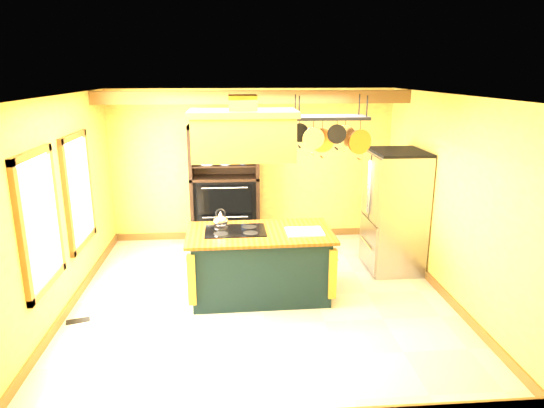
{
  "coord_description": "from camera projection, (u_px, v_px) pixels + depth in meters",
  "views": [
    {
      "loc": [
        -0.34,
        -6.05,
        2.99
      ],
      "look_at": [
        0.17,
        0.3,
        1.23
      ],
      "focal_mm": 32.0,
      "sensor_mm": 36.0,
      "label": 1
    }
  ],
  "objects": [
    {
      "name": "floor",
      "position": [
        261.0,
        297.0,
        6.63
      ],
      "size": [
        5.0,
        5.0,
        0.0
      ],
      "primitive_type": "plane",
      "color": "beige",
      "rests_on": "ground"
    },
    {
      "name": "ceiling",
      "position": [
        260.0,
        95.0,
        5.91
      ],
      "size": [
        5.0,
        5.0,
        0.0
      ],
      "primitive_type": "plane",
      "rotation": [
        3.14,
        0.0,
        0.0
      ],
      "color": "white",
      "rests_on": "wall_back"
    },
    {
      "name": "wall_back",
      "position": [
        252.0,
        165.0,
        8.68
      ],
      "size": [
        5.0,
        0.02,
        2.7
      ],
      "primitive_type": "cube",
      "color": "#E9D355",
      "rests_on": "floor"
    },
    {
      "name": "wall_front",
      "position": [
        279.0,
        283.0,
        3.87
      ],
      "size": [
        5.0,
        0.02,
        2.7
      ],
      "primitive_type": "cube",
      "color": "#E9D355",
      "rests_on": "floor"
    },
    {
      "name": "wall_left",
      "position": [
        62.0,
        206.0,
        6.08
      ],
      "size": [
        0.02,
        5.0,
        2.7
      ],
      "primitive_type": "cube",
      "color": "#E9D355",
      "rests_on": "floor"
    },
    {
      "name": "wall_right",
      "position": [
        447.0,
        198.0,
        6.47
      ],
      "size": [
        0.02,
        5.0,
        2.7
      ],
      "primitive_type": "cube",
      "color": "#E9D355",
      "rests_on": "floor"
    },
    {
      "name": "ceiling_beam",
      "position": [
        254.0,
        97.0,
        7.58
      ],
      "size": [
        5.0,
        0.15,
        0.2
      ],
      "primitive_type": "cube",
      "color": "brown",
      "rests_on": "ceiling"
    },
    {
      "name": "window_near",
      "position": [
        40.0,
        221.0,
        5.3
      ],
      "size": [
        0.06,
        1.06,
        1.56
      ],
      "color": "brown",
      "rests_on": "wall_left"
    },
    {
      "name": "window_far",
      "position": [
        79.0,
        191.0,
        6.64
      ],
      "size": [
        0.06,
        1.06,
        1.56
      ],
      "color": "brown",
      "rests_on": "wall_left"
    },
    {
      "name": "kitchen_island",
      "position": [
        260.0,
        263.0,
        6.57
      ],
      "size": [
        1.96,
        1.11,
        1.11
      ],
      "rotation": [
        0.0,
        0.0,
        0.02
      ],
      "color": "black",
      "rests_on": "floor"
    },
    {
      "name": "range_hood",
      "position": [
        243.0,
        133.0,
        6.09
      ],
      "size": [
        1.35,
        0.76,
        0.8
      ],
      "color": "#B5892D",
      "rests_on": "ceiling"
    },
    {
      "name": "pot_rack",
      "position": [
        331.0,
        127.0,
        6.16
      ],
      "size": [
        1.03,
        0.47,
        0.74
      ],
      "color": "black",
      "rests_on": "ceiling"
    },
    {
      "name": "refrigerator",
      "position": [
        394.0,
        214.0,
        7.4
      ],
      "size": [
        0.79,
        0.93,
        1.81
      ],
      "color": "#9C9EA4",
      "rests_on": "floor"
    },
    {
      "name": "hutch",
      "position": [
        225.0,
        197.0,
        8.55
      ],
      "size": [
        1.19,
        0.54,
        2.11
      ],
      "color": "black",
      "rests_on": "floor"
    },
    {
      "name": "floor_register",
      "position": [
        78.0,
        321.0,
        5.99
      ],
      "size": [
        0.3,
        0.19,
        0.01
      ],
      "primitive_type": "cube",
      "rotation": [
        0.0,
        0.0,
        0.27
      ],
      "color": "black",
      "rests_on": "floor"
    }
  ]
}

